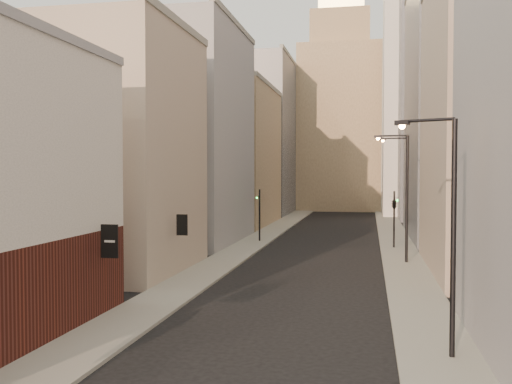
{
  "coord_description": "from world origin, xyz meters",
  "views": [
    {
      "loc": [
        3.99,
        -9.45,
        6.72
      ],
      "look_at": [
        -1.51,
        18.28,
        5.68
      ],
      "focal_mm": 40.0,
      "sensor_mm": 36.0,
      "label": 1
    }
  ],
  "objects_px": {
    "streetlamp_mid": "(404,190)",
    "traffic_light_left": "(260,207)",
    "streetlamp_near": "(447,222)",
    "white_tower": "(411,91)",
    "traffic_light_right": "(394,204)",
    "clock_tower": "(341,109)",
    "streetlamp_far": "(404,184)"
  },
  "relations": [
    {
      "from": "white_tower",
      "to": "traffic_light_right",
      "type": "xyz_separation_m",
      "value": [
        -3.86,
        -37.25,
        -14.74
      ]
    },
    {
      "from": "traffic_light_right",
      "to": "white_tower",
      "type": "bearing_deg",
      "value": -112.84
    },
    {
      "from": "traffic_light_left",
      "to": "streetlamp_near",
      "type": "bearing_deg",
      "value": 135.14
    },
    {
      "from": "streetlamp_far",
      "to": "traffic_light_right",
      "type": "height_order",
      "value": "streetlamp_far"
    },
    {
      "from": "clock_tower",
      "to": "streetlamp_near",
      "type": "distance_m",
      "value": 81.84
    },
    {
      "from": "streetlamp_near",
      "to": "streetlamp_mid",
      "type": "bearing_deg",
      "value": 113.86
    },
    {
      "from": "traffic_light_left",
      "to": "traffic_light_right",
      "type": "relative_size",
      "value": 1.0
    },
    {
      "from": "streetlamp_far",
      "to": "traffic_light_right",
      "type": "xyz_separation_m",
      "value": [
        -0.95,
        -2.52,
        -1.69
      ]
    },
    {
      "from": "streetlamp_near",
      "to": "traffic_light_left",
      "type": "bearing_deg",
      "value": 135.22
    },
    {
      "from": "white_tower",
      "to": "streetlamp_mid",
      "type": "relative_size",
      "value": 4.45
    },
    {
      "from": "streetlamp_near",
      "to": "white_tower",
      "type": "bearing_deg",
      "value": 110.29
    },
    {
      "from": "traffic_light_left",
      "to": "streetlamp_mid",
      "type": "bearing_deg",
      "value": 163.66
    },
    {
      "from": "clock_tower",
      "to": "streetlamp_mid",
      "type": "relative_size",
      "value": 4.81
    },
    {
      "from": "clock_tower",
      "to": "traffic_light_right",
      "type": "xyz_separation_m",
      "value": [
        7.14,
        -51.25,
        -13.77
      ]
    },
    {
      "from": "white_tower",
      "to": "clock_tower",
      "type": "bearing_deg",
      "value": 128.16
    },
    {
      "from": "clock_tower",
      "to": "streetlamp_mid",
      "type": "xyz_separation_m",
      "value": [
        7.44,
        -59.22,
        -12.3
      ]
    },
    {
      "from": "streetlamp_near",
      "to": "clock_tower",
      "type": "bearing_deg",
      "value": 118.6
    },
    {
      "from": "traffic_light_right",
      "to": "clock_tower",
      "type": "bearing_deg",
      "value": -99.0
    },
    {
      "from": "white_tower",
      "to": "streetlamp_far",
      "type": "height_order",
      "value": "white_tower"
    },
    {
      "from": "streetlamp_mid",
      "to": "traffic_light_right",
      "type": "distance_m",
      "value": 8.11
    },
    {
      "from": "streetlamp_near",
      "to": "streetlamp_mid",
      "type": "relative_size",
      "value": 0.92
    },
    {
      "from": "traffic_light_left",
      "to": "traffic_light_right",
      "type": "xyz_separation_m",
      "value": [
        12.23,
        -2.32,
        0.53
      ]
    },
    {
      "from": "streetlamp_mid",
      "to": "traffic_light_left",
      "type": "height_order",
      "value": "streetlamp_mid"
    },
    {
      "from": "white_tower",
      "to": "traffic_light_left",
      "type": "relative_size",
      "value": 8.3
    },
    {
      "from": "streetlamp_mid",
      "to": "traffic_light_left",
      "type": "xyz_separation_m",
      "value": [
        -12.53,
        10.29,
        -2.0
      ]
    },
    {
      "from": "streetlamp_far",
      "to": "traffic_light_right",
      "type": "relative_size",
      "value": 1.95
    },
    {
      "from": "clock_tower",
      "to": "streetlamp_mid",
      "type": "height_order",
      "value": "clock_tower"
    },
    {
      "from": "streetlamp_mid",
      "to": "traffic_light_right",
      "type": "xyz_separation_m",
      "value": [
        -0.3,
        7.97,
        -1.47
      ]
    },
    {
      "from": "streetlamp_near",
      "to": "traffic_light_left",
      "type": "height_order",
      "value": "streetlamp_near"
    },
    {
      "from": "streetlamp_near",
      "to": "streetlamp_mid",
      "type": "distance_m",
      "value": 21.26
    },
    {
      "from": "white_tower",
      "to": "streetlamp_far",
      "type": "xyz_separation_m",
      "value": [
        -2.91,
        -34.74,
        -13.05
      ]
    },
    {
      "from": "clock_tower",
      "to": "white_tower",
      "type": "xyz_separation_m",
      "value": [
        11.0,
        -14.0,
        0.97
      ]
    }
  ]
}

